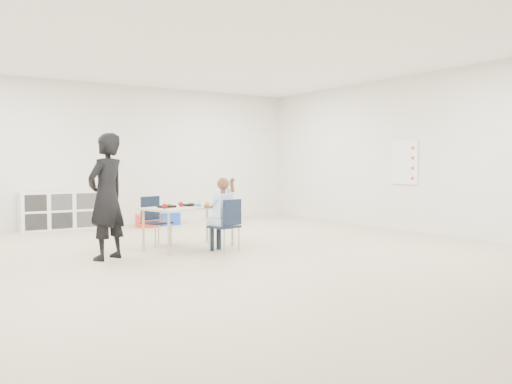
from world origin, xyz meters
TOP-DOWN VIEW (x-y plane):
  - room at (0.00, 0.00)m, footprint 9.00×9.02m
  - table at (-0.22, 0.88)m, footprint 1.46×0.99m
  - chair_near at (0.07, 0.38)m, footprint 0.43×0.41m
  - chair_far at (-0.50, 1.37)m, footprint 0.43×0.41m
  - child at (0.07, 0.38)m, footprint 0.60×0.60m
  - lunch_tray_near at (-0.16, 0.94)m, footprint 0.25×0.21m
  - lunch_tray_far at (-0.58, 0.85)m, footprint 0.25×0.21m
  - milk_carton at (-0.15, 0.75)m, footprint 0.09×0.09m
  - bread_roll at (0.06, 0.84)m, footprint 0.09×0.09m
  - apple_near at (-0.35, 0.88)m, footprint 0.07×0.07m
  - apple_far at (-0.68, 0.69)m, footprint 0.07×0.07m
  - cubby_shelf at (-1.20, 4.28)m, footprint 1.40×0.40m
  - rules_poster at (3.98, 0.60)m, footprint 0.02×0.60m
  - adult at (-1.49, 0.66)m, footprint 0.70×0.63m
  - bin_red at (0.31, 3.76)m, footprint 0.47×0.55m
  - bin_yellow at (0.52, 3.98)m, footprint 0.40×0.50m
  - bin_blue at (0.81, 3.94)m, footprint 0.44×0.54m

SIDE VIEW (x-z plane):
  - bin_yellow at x=0.52m, z-range 0.00..0.23m
  - bin_red at x=0.31m, z-range 0.00..0.24m
  - bin_blue at x=0.81m, z-range 0.00..0.25m
  - table at x=-0.22m, z-range 0.00..0.61m
  - cubby_shelf at x=-1.20m, z-range 0.00..0.70m
  - chair_near at x=0.07m, z-range 0.00..0.73m
  - chair_far at x=-0.50m, z-range 0.00..0.73m
  - child at x=0.07m, z-range 0.00..1.15m
  - lunch_tray_near at x=-0.16m, z-range 0.61..0.64m
  - lunch_tray_far at x=-0.58m, z-range 0.61..0.64m
  - bread_roll at x=0.06m, z-range 0.61..0.68m
  - apple_near at x=-0.35m, z-range 0.61..0.68m
  - apple_far at x=-0.68m, z-range 0.61..0.68m
  - milk_carton at x=-0.15m, z-range 0.61..0.71m
  - adult at x=-1.49m, z-range 0.00..1.61m
  - rules_poster at x=3.98m, z-range 0.85..1.65m
  - room at x=0.00m, z-range 0.00..2.80m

